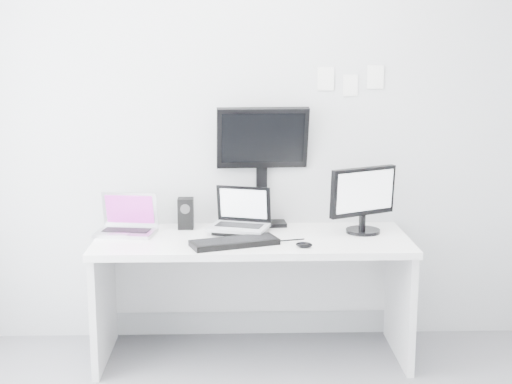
% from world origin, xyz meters
% --- Properties ---
extents(back_wall, '(3.60, 0.00, 3.60)m').
position_xyz_m(back_wall, '(0.00, 1.60, 1.35)').
color(back_wall, silver).
rests_on(back_wall, ground).
extents(desk, '(1.80, 0.70, 0.73)m').
position_xyz_m(desk, '(0.00, 1.25, 0.36)').
color(desk, white).
rests_on(desk, ground).
extents(macbook, '(0.37, 0.30, 0.25)m').
position_xyz_m(macbook, '(-0.74, 1.34, 0.85)').
color(macbook, '#B3B3B8').
rests_on(macbook, desk).
extents(speaker, '(0.11, 0.11, 0.19)m').
position_xyz_m(speaker, '(-0.40, 1.48, 0.82)').
color(speaker, black).
rests_on(speaker, desk).
extents(dell_laptop, '(0.39, 0.34, 0.28)m').
position_xyz_m(dell_laptop, '(-0.08, 1.34, 0.87)').
color(dell_laptop, '#A4A5AA').
rests_on(dell_laptop, desk).
extents(rear_monitor, '(0.56, 0.24, 0.75)m').
position_xyz_m(rear_monitor, '(0.07, 1.56, 1.10)').
color(rear_monitor, black).
rests_on(rear_monitor, desk).
extents(samsung_monitor, '(0.48, 0.38, 0.40)m').
position_xyz_m(samsung_monitor, '(0.66, 1.34, 0.93)').
color(samsung_monitor, black).
rests_on(samsung_monitor, desk).
extents(keyboard, '(0.51, 0.32, 0.03)m').
position_xyz_m(keyboard, '(-0.10, 1.08, 0.75)').
color(keyboard, black).
rests_on(keyboard, desk).
extents(mouse, '(0.11, 0.08, 0.03)m').
position_xyz_m(mouse, '(0.28, 1.03, 0.75)').
color(mouse, black).
rests_on(mouse, desk).
extents(wall_note_0, '(0.10, 0.00, 0.14)m').
position_xyz_m(wall_note_0, '(0.45, 1.59, 1.62)').
color(wall_note_0, white).
rests_on(wall_note_0, back_wall).
extents(wall_note_1, '(0.09, 0.00, 0.13)m').
position_xyz_m(wall_note_1, '(0.60, 1.59, 1.58)').
color(wall_note_1, white).
rests_on(wall_note_1, back_wall).
extents(wall_note_2, '(0.10, 0.00, 0.14)m').
position_xyz_m(wall_note_2, '(0.75, 1.59, 1.63)').
color(wall_note_2, white).
rests_on(wall_note_2, back_wall).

